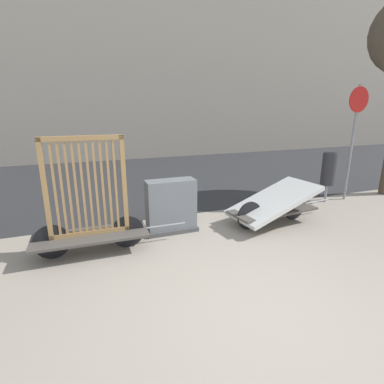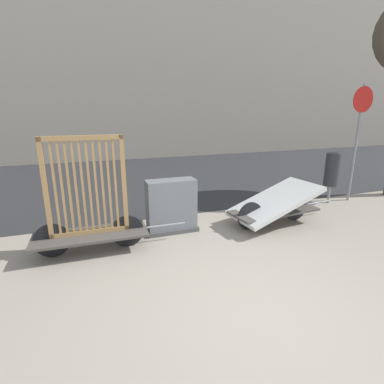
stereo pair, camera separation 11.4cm
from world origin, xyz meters
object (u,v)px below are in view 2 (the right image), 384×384
object	(u,v)px
bike_cart_with_mattress	(275,204)
trash_bin	(332,170)
bike_cart_with_bedframe	(89,215)
utility_cabinet	(171,208)
sign_post	(359,127)

from	to	relation	value
bike_cart_with_mattress	trash_bin	bearing A→B (deg)	14.05
bike_cart_with_bedframe	bike_cart_with_mattress	size ratio (longest dim) A/B	0.99
bike_cart_with_mattress	utility_cabinet	bearing A→B (deg)	163.52
utility_cabinet	sign_post	size ratio (longest dim) A/B	0.36
bike_cart_with_mattress	sign_post	size ratio (longest dim) A/B	0.90
trash_bin	sign_post	bearing A→B (deg)	-0.74
sign_post	bike_cart_with_mattress	bearing A→B (deg)	-164.46
utility_cabinet	sign_post	distance (m)	4.99
bike_cart_with_mattress	trash_bin	distance (m)	2.29
bike_cart_with_bedframe	trash_bin	bearing A→B (deg)	8.77
bike_cart_with_mattress	utility_cabinet	xyz separation A→B (m)	(-2.02, 0.37, 0.03)
bike_cart_with_bedframe	trash_bin	distance (m)	5.65
sign_post	trash_bin	bearing A→B (deg)	179.26
utility_cabinet	trash_bin	world-z (taller)	trash_bin
trash_bin	sign_post	size ratio (longest dim) A/B	0.44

